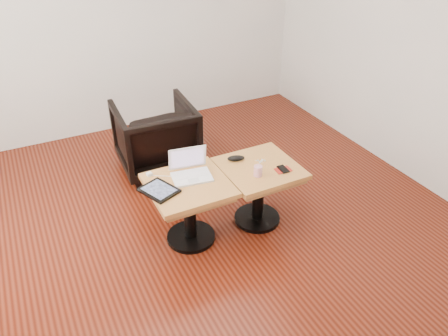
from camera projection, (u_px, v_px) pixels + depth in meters
name	position (u px, v px, depth m)	size (l,w,h in m)	color
room_shell	(190.00, 81.00, 2.86)	(4.52, 4.52, 2.71)	#431107
side_table_left	(189.00, 198.00, 3.35)	(0.60, 0.60, 0.54)	black
side_table_right	(259.00, 180.00, 3.56)	(0.60, 0.60, 0.54)	black
laptop	(190.00, 171.00, 3.35)	(0.33, 0.28, 0.21)	white
tablet	(159.00, 190.00, 3.19)	(0.29, 0.32, 0.02)	black
charging_adapter	(149.00, 174.00, 3.37)	(0.04, 0.04, 0.02)	white
glasses_case	(236.00, 158.00, 3.55)	(0.14, 0.06, 0.04)	black
striped_cup	(258.00, 171.00, 3.35)	(0.07, 0.07, 0.09)	#E85780
earbuds_tangle	(261.00, 161.00, 3.54)	(0.08, 0.05, 0.01)	white
phone_on_sleeve	(283.00, 169.00, 3.43)	(0.13, 0.11, 0.02)	#A83123
armchair	(156.00, 136.00, 4.33)	(0.73, 0.75, 0.69)	black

